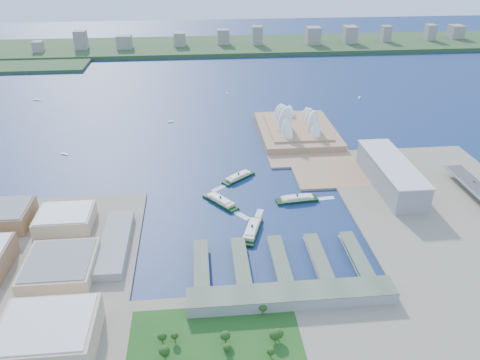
{
  "coord_description": "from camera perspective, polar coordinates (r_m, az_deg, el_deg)",
  "views": [
    {
      "loc": [
        -66.48,
        -469.1,
        316.94
      ],
      "look_at": [
        -13.26,
        87.44,
        18.0
      ],
      "focal_mm": 35.0,
      "sensor_mm": 36.0,
      "label": 1
    }
  ],
  "objects": [
    {
      "name": "ferry_b",
      "position": [
        672.25,
        -0.19,
        0.5
      ],
      "size": [
        50.86,
        45.35,
        10.3
      ],
      "primitive_type": null,
      "rotation": [
        0.0,
        0.0,
        -0.88
      ],
      "color": "black",
      "rests_on": "ground"
    },
    {
      "name": "boat_a",
      "position": [
        800.08,
        -20.6,
        3.0
      ],
      "size": [
        12.46,
        8.64,
        2.4
      ],
      "primitive_type": null,
      "rotation": [
        0.0,
        0.0,
        1.08
      ],
      "color": "white",
      "rests_on": "ground"
    },
    {
      "name": "car_c",
      "position": [
        710.28,
        26.66,
        -0.19
      ],
      "size": [
        1.88,
        4.63,
        1.34
      ],
      "primitive_type": "imported",
      "color": "slate",
      "rests_on": "expressway"
    },
    {
      "name": "ferry_a",
      "position": [
        613.16,
        -2.4,
        -2.43
      ],
      "size": [
        46.59,
        54.41,
        10.86
      ],
      "primitive_type": null,
      "rotation": [
        0.0,
        0.0,
        0.66
      ],
      "color": "black",
      "rests_on": "ground"
    },
    {
      "name": "east_land",
      "position": [
        607.52,
        26.06,
        -6.4
      ],
      "size": [
        240.0,
        500.0,
        3.0
      ],
      "primitive_type": "cube",
      "color": "gray",
      "rests_on": "ground"
    },
    {
      "name": "terminal_building",
      "position": [
        461.62,
        6.32,
        -13.92
      ],
      "size": [
        200.0,
        28.0,
        12.0
      ],
      "primitive_type": "cube",
      "color": "gray",
      "rests_on": "south_land"
    },
    {
      "name": "ferry_wharves",
      "position": [
        509.24,
        4.87,
        -9.81
      ],
      "size": [
        184.0,
        90.0,
        9.3
      ],
      "primitive_type": null,
      "color": "#4D5C46",
      "rests_on": "ground"
    },
    {
      "name": "west_buildings",
      "position": [
        532.19,
        -24.84,
        -9.28
      ],
      "size": [
        200.0,
        280.0,
        27.0
      ],
      "primitive_type": null,
      "color": "#8C6646",
      "rests_on": "west_land"
    },
    {
      "name": "ferry_c",
      "position": [
        555.33,
        1.47,
        -5.98
      ],
      "size": [
        33.19,
        60.84,
        11.18
      ],
      "primitive_type": null,
      "rotation": [
        0.0,
        0.0,
        2.82
      ],
      "color": "black",
      "rests_on": "ground"
    },
    {
      "name": "ground",
      "position": [
        570.03,
        2.17,
        -5.67
      ],
      "size": [
        3000.0,
        3000.0,
        0.0
      ],
      "primitive_type": "plane",
      "color": "#10264D",
      "rests_on": "ground"
    },
    {
      "name": "far_skyline",
      "position": [
        1457.3,
        -2.88,
        17.13
      ],
      "size": [
        1900.0,
        140.0,
        55.0
      ],
      "primitive_type": null,
      "color": "gray",
      "rests_on": "far_shore"
    },
    {
      "name": "opera_house",
      "position": [
        819.61,
        7.03,
        7.57
      ],
      "size": [
        134.0,
        180.0,
        58.0
      ],
      "primitive_type": null,
      "color": "white",
      "rests_on": "peninsula"
    },
    {
      "name": "far_shore",
      "position": [
        1483.58,
        -2.88,
        16.0
      ],
      "size": [
        2200.0,
        260.0,
        12.0
      ],
      "primitive_type": "cube",
      "color": "#2D4926",
      "rests_on": "ground"
    },
    {
      "name": "boat_b",
      "position": [
        890.37,
        -8.45,
        7.06
      ],
      "size": [
        10.69,
        8.32,
        2.78
      ],
      "primitive_type": null,
      "rotation": [
        0.0,
        0.0,
        2.1
      ],
      "color": "white",
      "rests_on": "ground"
    },
    {
      "name": "boat_c",
      "position": [
        1046.51,
        14.34,
        9.72
      ],
      "size": [
        8.63,
        13.47,
        2.93
      ],
      "primitive_type": null,
      "rotation": [
        0.0,
        0.0,
        2.74
      ],
      "color": "white",
      "rests_on": "ground"
    },
    {
      "name": "boat_e",
      "position": [
        1044.67,
        -1.53,
        10.53
      ],
      "size": [
        4.91,
        10.71,
        2.53
      ],
      "primitive_type": null,
      "rotation": [
        0.0,
        0.0,
        0.16
      ],
      "color": "white",
      "rests_on": "ground"
    },
    {
      "name": "ferry_d",
      "position": [
        621.91,
        6.98,
        -2.17
      ],
      "size": [
        57.35,
        20.04,
        10.62
      ],
      "primitive_type": null,
      "rotation": [
        0.0,
        0.0,
        1.67
      ],
      "color": "black",
      "rests_on": "ground"
    },
    {
      "name": "boat_d",
      "position": [
        1088.2,
        -23.5,
        8.95
      ],
      "size": [
        17.4,
        7.95,
        2.87
      ],
      "primitive_type": null,
      "rotation": [
        0.0,
        0.0,
        1.31
      ],
      "color": "white",
      "rests_on": "ground"
    },
    {
      "name": "toaster_building",
      "position": [
        676.58,
        17.91,
        0.68
      ],
      "size": [
        45.0,
        155.0,
        35.0
      ],
      "primitive_type": "cube",
      "color": "gray",
      "rests_on": "east_land"
    },
    {
      "name": "west_land",
      "position": [
        515.51,
        -25.63,
        -12.95
      ],
      "size": [
        220.0,
        390.0,
        3.0
      ],
      "primitive_type": "cube",
      "color": "gray",
      "rests_on": "ground"
    },
    {
      "name": "park",
      "position": [
        414.17,
        -2.95,
        -19.54
      ],
      "size": [
        150.0,
        110.0,
        16.0
      ],
      "primitive_type": null,
      "color": "#194714",
      "rests_on": "south_land"
    },
    {
      "name": "peninsula",
      "position": [
        813.24,
        7.36,
        5.07
      ],
      "size": [
        135.0,
        220.0,
        3.0
      ],
      "primitive_type": "cube",
      "color": "#A07957",
      "rests_on": "ground"
    }
  ]
}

